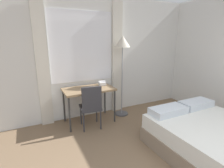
{
  "coord_description": "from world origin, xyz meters",
  "views": [
    {
      "loc": [
        -1.68,
        -0.73,
        1.79
      ],
      "look_at": [
        -0.19,
        2.26,
        0.91
      ],
      "focal_mm": 28.0,
      "sensor_mm": 36.0,
      "label": 1
    }
  ],
  "objects_px": {
    "desk": "(89,92)",
    "book": "(89,88)",
    "standing_lamp": "(122,49)",
    "telephone": "(102,83)",
    "desk_chair": "(91,105)",
    "bed": "(220,143)"
  },
  "relations": [
    {
      "from": "desk",
      "to": "standing_lamp",
      "type": "relative_size",
      "value": 0.57
    },
    {
      "from": "bed",
      "to": "book",
      "type": "bearing_deg",
      "value": 123.4
    },
    {
      "from": "standing_lamp",
      "to": "desk",
      "type": "bearing_deg",
      "value": -178.6
    },
    {
      "from": "desk_chair",
      "to": "book",
      "type": "bearing_deg",
      "value": 82.19
    },
    {
      "from": "desk",
      "to": "desk_chair",
      "type": "distance_m",
      "value": 0.37
    },
    {
      "from": "desk_chair",
      "to": "standing_lamp",
      "type": "relative_size",
      "value": 0.49
    },
    {
      "from": "telephone",
      "to": "book",
      "type": "xyz_separation_m",
      "value": [
        -0.35,
        -0.13,
        -0.03
      ]
    },
    {
      "from": "desk",
      "to": "standing_lamp",
      "type": "height_order",
      "value": "standing_lamp"
    },
    {
      "from": "desk",
      "to": "desk_chair",
      "type": "bearing_deg",
      "value": -102.84
    },
    {
      "from": "book",
      "to": "desk_chair",
      "type": "bearing_deg",
      "value": -105.55
    },
    {
      "from": "telephone",
      "to": "bed",
      "type": "bearing_deg",
      "value": -65.37
    },
    {
      "from": "bed",
      "to": "book",
      "type": "xyz_separation_m",
      "value": [
        -1.34,
        2.04,
        0.51
      ]
    },
    {
      "from": "desk",
      "to": "book",
      "type": "xyz_separation_m",
      "value": [
        0.02,
        0.0,
        0.08
      ]
    },
    {
      "from": "bed",
      "to": "standing_lamp",
      "type": "distance_m",
      "value": 2.49
    },
    {
      "from": "desk",
      "to": "book",
      "type": "height_order",
      "value": "book"
    },
    {
      "from": "desk_chair",
      "to": "standing_lamp",
      "type": "bearing_deg",
      "value": 27.97
    },
    {
      "from": "desk_chair",
      "to": "desk",
      "type": "bearing_deg",
      "value": 84.91
    },
    {
      "from": "desk",
      "to": "bed",
      "type": "xyz_separation_m",
      "value": [
        1.36,
        -2.04,
        -0.43
      ]
    },
    {
      "from": "desk_chair",
      "to": "telephone",
      "type": "distance_m",
      "value": 0.69
    },
    {
      "from": "bed",
      "to": "telephone",
      "type": "bearing_deg",
      "value": 114.63
    },
    {
      "from": "telephone",
      "to": "book",
      "type": "distance_m",
      "value": 0.37
    },
    {
      "from": "bed",
      "to": "standing_lamp",
      "type": "bearing_deg",
      "value": 104.7
    }
  ]
}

